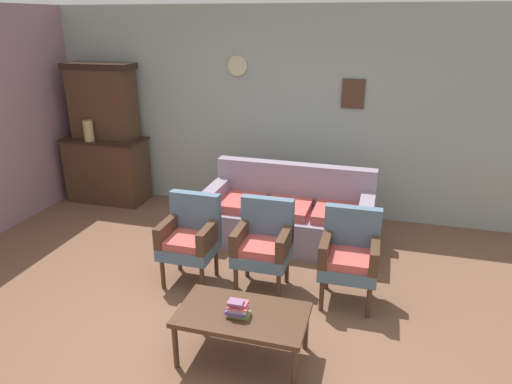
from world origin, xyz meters
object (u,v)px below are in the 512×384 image
vase_on_cabinet (89,131)px  coffee_table (242,318)px  armchair_near_cabinet (190,236)px  armchair_by_doorway (350,253)px  armchair_row_middle (264,242)px  side_cabinet (108,170)px  floral_couch (289,216)px  book_stack_on_table (238,309)px

vase_on_cabinet → coffee_table: size_ratio=0.29×
armchair_near_cabinet → armchair_by_doorway: size_ratio=1.00×
armchair_row_middle → side_cabinet: bearing=149.1°
side_cabinet → floral_couch: (2.83, -0.62, -0.14)m
vase_on_cabinet → armchair_near_cabinet: (2.16, -1.56, -0.57)m
vase_on_cabinet → book_stack_on_table: 4.00m
book_stack_on_table → side_cabinet: bearing=136.2°
floral_couch → armchair_by_doorway: size_ratio=2.16×
book_stack_on_table → floral_couch: bearing=91.3°
vase_on_cabinet → coffee_table: bearing=-40.2°
armchair_near_cabinet → book_stack_on_table: 1.32m
armchair_by_doorway → book_stack_on_table: bearing=-124.3°
coffee_table → book_stack_on_table: bearing=-110.7°
side_cabinet → floral_couch: side_cabinet is taller
book_stack_on_table → armchair_row_middle: bearing=94.6°
armchair_by_doorway → book_stack_on_table: size_ratio=5.12×
side_cabinet → coffee_table: (2.90, -2.71, -0.09)m
side_cabinet → floral_couch: bearing=-12.4°
vase_on_cabinet → armchair_row_middle: size_ratio=0.32×
armchair_row_middle → coffee_table: (0.11, -1.04, -0.12)m
armchair_row_middle → vase_on_cabinet: bearing=152.6°
coffee_table → floral_couch: bearing=91.9°
vase_on_cabinet → coffee_table: 4.00m
coffee_table → book_stack_on_table: book_stack_on_table is taller
armchair_near_cabinet → side_cabinet: bearing=139.8°
vase_on_cabinet → book_stack_on_table: (2.99, -2.59, -0.59)m
armchair_by_doorway → vase_on_cabinet: bearing=158.0°
floral_couch → armchair_row_middle: bearing=-92.1°
vase_on_cabinet → floral_couch: 3.06m
coffee_table → side_cabinet: bearing=136.9°
side_cabinet → coffee_table: size_ratio=1.16×
armchair_near_cabinet → coffee_table: bearing=-49.2°
armchair_near_cabinet → coffee_table: 1.30m
side_cabinet → vase_on_cabinet: bearing=-122.0°
side_cabinet → vase_on_cabinet: (-0.11, -0.17, 0.61)m
floral_couch → armchair_row_middle: size_ratio=2.16×
book_stack_on_table → armchair_by_doorway: bearing=55.7°
floral_couch → vase_on_cabinet: bearing=171.2°
vase_on_cabinet → armchair_by_doorway: (3.72, -1.51, -0.57)m
floral_couch → coffee_table: 2.09m
floral_couch → armchair_near_cabinet: (-0.78, -1.11, 0.17)m
vase_on_cabinet → armchair_by_doorway: bearing=-22.0°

